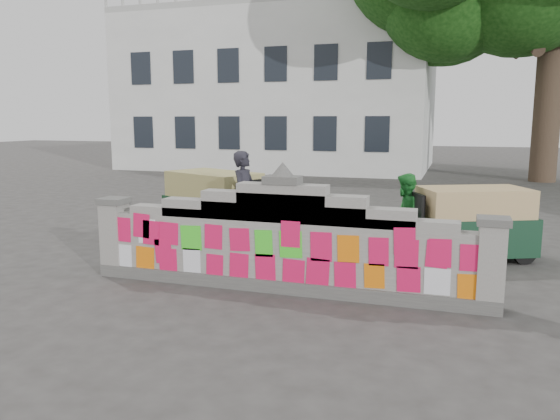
{
  "coord_description": "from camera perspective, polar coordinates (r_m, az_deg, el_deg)",
  "views": [
    {
      "loc": [
        2.51,
        -7.82,
        2.64
      ],
      "look_at": [
        -0.37,
        1.0,
        1.1
      ],
      "focal_mm": 35.0,
      "sensor_mm": 36.0,
      "label": 1
    }
  ],
  "objects": [
    {
      "name": "ground",
      "position": [
        8.63,
        0.26,
        -8.39
      ],
      "size": [
        100.0,
        100.0,
        0.0
      ],
      "primitive_type": "plane",
      "color": "#383533",
      "rests_on": "ground"
    },
    {
      "name": "parapet_wall",
      "position": [
        8.43,
        0.25,
        -3.54
      ],
      "size": [
        6.48,
        0.44,
        2.01
      ],
      "color": "#4C4C49",
      "rests_on": "ground"
    },
    {
      "name": "building",
      "position": [
        31.32,
        0.39,
        11.94
      ],
      "size": [
        16.0,
        10.0,
        8.9
      ],
      "color": "silver",
      "rests_on": "ground"
    },
    {
      "name": "cyclist_bike",
      "position": [
        10.78,
        -3.69,
        -1.89
      ],
      "size": [
        2.08,
        0.91,
        1.06
      ],
      "primitive_type": "imported",
      "rotation": [
        0.0,
        0.0,
        1.47
      ],
      "color": "black",
      "rests_on": "ground"
    },
    {
      "name": "cyclist_rider",
      "position": [
        10.71,
        -3.71,
        0.04
      ],
      "size": [
        0.5,
        0.7,
        1.8
      ],
      "primitive_type": "imported",
      "rotation": [
        0.0,
        0.0,
        1.47
      ],
      "color": "#222129",
      "rests_on": "ground"
    },
    {
      "name": "pedestrian",
      "position": [
        10.79,
        12.92,
        -0.56
      ],
      "size": [
        0.63,
        0.8,
        1.63
      ],
      "primitive_type": "imported",
      "rotation": [
        0.0,
        0.0,
        -1.59
      ],
      "color": "#268B34",
      "rests_on": "ground"
    },
    {
      "name": "rickshaw_left",
      "position": [
        12.43,
        -6.69,
        0.69
      ],
      "size": [
        2.73,
        2.09,
        1.47
      ],
      "rotation": [
        0.0,
        0.0,
        -0.44
      ],
      "color": "#11341B",
      "rests_on": "ground"
    },
    {
      "name": "rickshaw_right",
      "position": [
        10.97,
        19.21,
        -1.24
      ],
      "size": [
        2.54,
        1.92,
        1.37
      ],
      "rotation": [
        0.0,
        0.0,
        3.56
      ],
      "color": "#11331F",
      "rests_on": "ground"
    }
  ]
}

